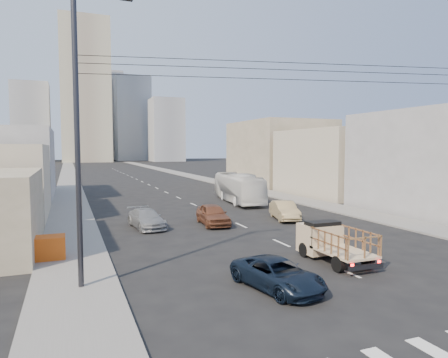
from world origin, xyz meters
TOP-DOWN VIEW (x-y plane):
  - ground at (0.00, 0.00)m, footprint 420.00×420.00m
  - sidewalk_left at (-11.75, 70.00)m, footprint 3.50×180.00m
  - sidewalk_right at (11.75, 70.00)m, footprint 3.50×180.00m
  - lane_dashes at (0.00, 53.00)m, footprint 0.15×104.00m
  - flatbed_pickup at (0.43, 3.63)m, footprint 1.95×4.41m
  - navy_pickup at (-4.10, 1.13)m, footprint 2.85×4.70m
  - city_bus at (4.94, 25.90)m, footprint 3.81×11.16m
  - sedan_brown at (-1.88, 14.98)m, footprint 2.21×4.70m
  - sedan_tan at (4.22, 14.95)m, footprint 2.64×4.69m
  - sedan_grey at (-6.73, 15.61)m, footprint 2.39×4.82m
  - streetlamp_left at (-11.39, 4.00)m, footprint 2.36×0.25m
  - overhead_wires at (0.00, 1.50)m, footprint 23.01×5.02m
  - crate_stack at (-13.00, 8.94)m, footprint 1.80×1.20m
  - bldg_right_near at (19.00, 14.00)m, footprint 10.00×12.00m
  - bldg_right_mid at (19.50, 28.00)m, footprint 11.00×14.00m
  - bldg_right_far at (20.00, 44.00)m, footprint 12.00×16.00m
  - high_rise_tower at (-4.00, 170.00)m, footprint 20.00×20.00m
  - midrise_ne at (18.00, 185.00)m, footprint 16.00×16.00m
  - midrise_nw at (-26.00, 180.00)m, footprint 15.00×15.00m
  - midrise_back at (6.00, 200.00)m, footprint 18.00×18.00m
  - midrise_east at (30.00, 165.00)m, footprint 14.00×14.00m

SIDE VIEW (x-z plane):
  - ground at x=0.00m, z-range 0.00..0.00m
  - lane_dashes at x=0.00m, z-range 0.00..0.01m
  - sidewalk_left at x=-11.75m, z-range 0.00..0.12m
  - sidewalk_right at x=11.75m, z-range 0.00..0.12m
  - navy_pickup at x=-4.10m, z-range 0.00..1.22m
  - sedan_grey at x=-6.73m, z-range 0.00..1.35m
  - crate_stack at x=-13.00m, z-range 0.12..1.26m
  - sedan_tan at x=4.22m, z-range 0.00..1.46m
  - sedan_brown at x=-1.88m, z-range 0.00..1.55m
  - flatbed_pickup at x=0.43m, z-range 0.14..2.04m
  - city_bus at x=4.94m, z-range 0.00..3.05m
  - bldg_right_mid at x=19.50m, z-range 0.00..8.00m
  - bldg_right_near at x=19.00m, z-range 0.00..9.00m
  - bldg_right_far at x=20.00m, z-range 0.00..10.00m
  - streetlamp_left at x=-11.39m, z-range 0.44..12.44m
  - overhead_wires at x=0.00m, z-range 8.60..9.33m
  - midrise_east at x=30.00m, z-range 0.00..28.00m
  - midrise_nw at x=-26.00m, z-range 0.00..34.00m
  - midrise_ne at x=18.00m, z-range 0.00..40.00m
  - midrise_back at x=6.00m, z-range 0.00..44.00m
  - high_rise_tower at x=-4.00m, z-range 0.00..60.00m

